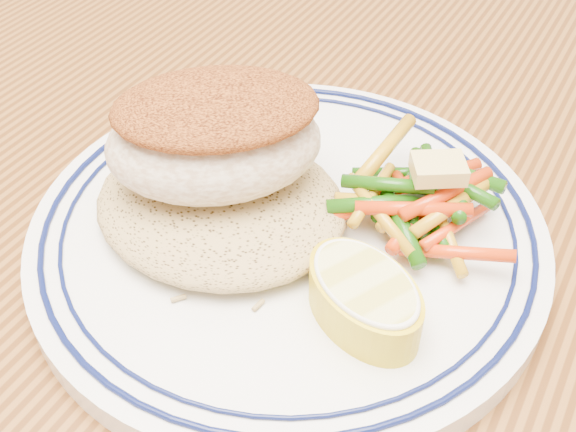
# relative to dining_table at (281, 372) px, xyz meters

# --- Properties ---
(dining_table) EXTENTS (1.50, 0.90, 0.75)m
(dining_table) POSITION_rel_dining_table_xyz_m (0.00, 0.00, 0.00)
(dining_table) COLOR #512C10
(dining_table) RESTS_ON ground
(plate) EXTENTS (0.26, 0.26, 0.02)m
(plate) POSITION_rel_dining_table_xyz_m (-0.00, 0.01, 0.11)
(plate) COLOR white
(plate) RESTS_ON dining_table
(rice_pilaf) EXTENTS (0.13, 0.11, 0.02)m
(rice_pilaf) POSITION_rel_dining_table_xyz_m (-0.03, -0.00, 0.12)
(rice_pilaf) COLOR #A28651
(rice_pilaf) RESTS_ON plate
(fish_fillet) EXTENTS (0.13, 0.12, 0.05)m
(fish_fillet) POSITION_rel_dining_table_xyz_m (-0.04, 0.01, 0.16)
(fish_fillet) COLOR beige
(fish_fillet) RESTS_ON rice_pilaf
(vegetable_pile) EXTENTS (0.10, 0.09, 0.03)m
(vegetable_pile) POSITION_rel_dining_table_xyz_m (0.05, 0.05, 0.13)
(vegetable_pile) COLOR #164B09
(vegetable_pile) RESTS_ON plate
(butter_pat) EXTENTS (0.03, 0.03, 0.01)m
(butter_pat) POSITION_rel_dining_table_xyz_m (0.06, 0.05, 0.15)
(butter_pat) COLOR #DAC36A
(butter_pat) RESTS_ON vegetable_pile
(lemon_wedge) EXTENTS (0.08, 0.08, 0.02)m
(lemon_wedge) POSITION_rel_dining_table_xyz_m (0.06, -0.02, 0.13)
(lemon_wedge) COLOR yellow
(lemon_wedge) RESTS_ON plate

